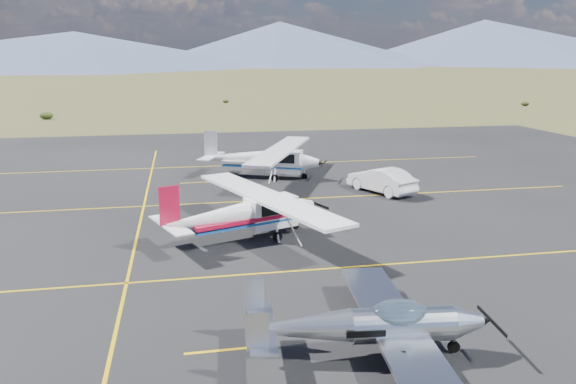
{
  "coord_description": "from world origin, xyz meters",
  "views": [
    {
      "loc": [
        -3.81,
        -17.91,
        8.09
      ],
      "look_at": [
        1.24,
        8.34,
        1.6
      ],
      "focal_mm": 35.0,
      "sensor_mm": 36.0,
      "label": 1
    }
  ],
  "objects_px": {
    "aircraft_low_wing": "(374,325)",
    "aircraft_cessna": "(245,212)",
    "aircraft_plain": "(263,158)",
    "sedan": "(381,180)"
  },
  "relations": [
    {
      "from": "aircraft_plain",
      "to": "sedan",
      "type": "bearing_deg",
      "value": -17.84
    },
    {
      "from": "aircraft_low_wing",
      "to": "aircraft_cessna",
      "type": "xyz_separation_m",
      "value": [
        -2.26,
        10.89,
        0.33
      ]
    },
    {
      "from": "aircraft_low_wing",
      "to": "sedan",
      "type": "xyz_separation_m",
      "value": [
        6.9,
        18.27,
        -0.18
      ]
    },
    {
      "from": "aircraft_cessna",
      "to": "aircraft_plain",
      "type": "distance_m",
      "value": 13.32
    },
    {
      "from": "aircraft_plain",
      "to": "aircraft_low_wing",
      "type": "bearing_deg",
      "value": -67.64
    },
    {
      "from": "aircraft_cessna",
      "to": "aircraft_plain",
      "type": "bearing_deg",
      "value": 57.09
    },
    {
      "from": "aircraft_low_wing",
      "to": "aircraft_cessna",
      "type": "bearing_deg",
      "value": 107.23
    },
    {
      "from": "aircraft_low_wing",
      "to": "aircraft_plain",
      "type": "height_order",
      "value": "aircraft_plain"
    },
    {
      "from": "sedan",
      "to": "aircraft_plain",
      "type": "bearing_deg",
      "value": -65.91
    },
    {
      "from": "aircraft_cessna",
      "to": "aircraft_low_wing",
      "type": "bearing_deg",
      "value": -99.28
    }
  ]
}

